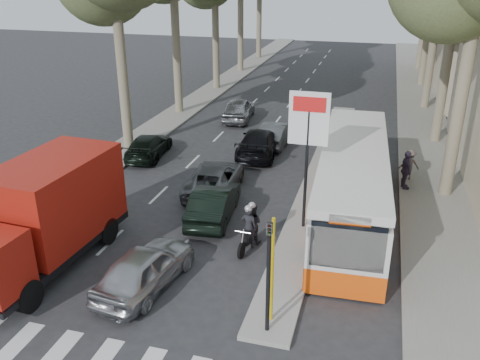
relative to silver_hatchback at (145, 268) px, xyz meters
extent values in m
plane|color=#28282B|center=(1.10, 0.30, -0.73)|extent=(120.00, 120.00, 0.00)
cube|color=gray|center=(9.70, 25.30, -0.67)|extent=(3.20, 70.00, 0.12)
cube|color=gray|center=(-6.90, 28.30, -0.67)|extent=(2.40, 64.00, 0.12)
cube|color=gray|center=(4.35, 11.30, -0.65)|extent=(1.50, 26.00, 0.16)
cylinder|color=yellow|center=(4.35, -0.70, 1.02)|extent=(0.10, 0.10, 3.50)
cylinder|color=yellow|center=(4.35, 5.30, 1.02)|extent=(0.10, 0.10, 3.50)
cylinder|color=yellow|center=(4.35, 11.30, 1.02)|extent=(0.10, 0.10, 3.50)
cylinder|color=black|center=(4.35, 5.30, 1.87)|extent=(0.12, 0.12, 5.20)
cube|color=white|center=(4.35, 5.30, 3.87)|extent=(1.50, 0.10, 2.00)
cube|color=red|center=(4.35, 5.24, 4.42)|extent=(1.20, 0.02, 0.55)
cylinder|color=black|center=(4.35, -1.20, 0.87)|extent=(0.12, 0.12, 3.20)
imported|color=black|center=(4.35, -1.20, 2.37)|extent=(0.16, 0.41, 1.00)
cylinder|color=#6B604C|center=(-6.90, 12.30, 3.47)|extent=(0.56, 0.56, 8.40)
cylinder|color=#6B604C|center=(-7.00, 20.30, 3.75)|extent=(0.56, 0.56, 8.96)
cylinder|color=#6B604C|center=(-6.80, 28.30, 3.33)|extent=(0.56, 0.56, 8.12)
cylinder|color=#6B604C|center=(-6.90, 36.30, 4.03)|extent=(0.56, 0.56, 9.52)
cylinder|color=#6B604C|center=(-7.00, 44.30, 3.61)|extent=(0.56, 0.56, 8.68)
cylinder|color=#6B604C|center=(10.10, 10.30, 3.47)|extent=(0.56, 0.56, 8.40)
cylinder|color=#6B604C|center=(10.20, 18.30, 3.89)|extent=(0.56, 0.56, 9.24)
cylinder|color=#6B604C|center=(10.00, 26.30, 3.19)|extent=(0.56, 0.56, 7.84)
cylinder|color=#6B604C|center=(10.10, 34.30, 3.75)|extent=(0.56, 0.56, 8.96)
cylinder|color=#6B604C|center=(10.20, 42.30, 3.47)|extent=(0.56, 0.56, 8.40)
imported|color=#A7AAAF|center=(0.00, 0.00, 0.00)|extent=(2.28, 4.47, 1.46)
imported|color=black|center=(0.60, 5.30, -0.01)|extent=(1.93, 4.47, 1.43)
imported|color=#4E5256|center=(-0.22, 7.90, -0.07)|extent=(2.56, 4.89, 1.31)
imported|color=black|center=(0.60, 13.30, 0.00)|extent=(2.37, 5.17, 1.46)
imported|color=gray|center=(-2.40, 19.64, 0.03)|extent=(2.25, 4.61, 1.52)
imported|color=#484C50|center=(1.11, 15.30, -0.05)|extent=(1.57, 4.15, 1.35)
imported|color=black|center=(-5.20, 11.37, -0.11)|extent=(2.24, 4.46, 1.24)
cube|color=black|center=(-3.91, 0.27, -0.10)|extent=(2.90, 6.98, 0.29)
cylinder|color=black|center=(-2.91, -2.08, -0.22)|extent=(0.40, 1.05, 1.03)
cylinder|color=black|center=(-4.93, 2.39, -0.22)|extent=(0.40, 1.05, 1.03)
cylinder|color=black|center=(-2.65, 2.25, -0.22)|extent=(0.40, 1.05, 1.03)
cube|color=maroon|center=(-3.86, 1.18, 1.50)|extent=(2.90, 4.94, 2.85)
cube|color=#F5500D|center=(6.05, 6.85, -0.17)|extent=(3.08, 11.88, 0.92)
cube|color=silver|center=(6.05, 6.85, 1.06)|extent=(3.08, 11.88, 1.54)
cube|color=black|center=(6.05, 6.85, 1.37)|extent=(3.08, 11.41, 0.87)
cube|color=silver|center=(6.05, 6.85, 2.19)|extent=(3.08, 11.88, 0.31)
cube|color=black|center=(6.30, 0.99, 1.22)|extent=(2.25, 0.16, 1.54)
cube|color=#F5500D|center=(6.30, 0.99, 2.12)|extent=(1.23, 0.11, 0.33)
cylinder|color=black|center=(5.05, 3.03, -0.27)|extent=(0.33, 1.00, 0.98)
cylinder|color=black|center=(7.37, 3.13, -0.27)|extent=(0.33, 1.00, 0.98)
cylinder|color=black|center=(4.73, 10.33, -0.27)|extent=(0.33, 1.00, 0.98)
cylinder|color=black|center=(7.05, 10.43, -0.27)|extent=(0.33, 1.00, 0.98)
cylinder|color=black|center=(2.54, 2.57, -0.42)|extent=(0.15, 0.63, 0.63)
cylinder|color=black|center=(2.66, 4.04, -0.42)|extent=(0.15, 0.63, 0.63)
cylinder|color=silver|center=(2.55, 2.64, -0.04)|extent=(0.09, 0.40, 0.78)
cube|color=black|center=(2.60, 3.35, -0.29)|extent=(0.27, 0.75, 0.29)
cube|color=black|center=(2.59, 3.16, -0.02)|extent=(0.33, 0.46, 0.22)
cube|color=black|center=(2.63, 3.65, -0.08)|extent=(0.32, 0.66, 0.12)
cylinder|color=silver|center=(2.55, 2.70, 0.27)|extent=(0.61, 0.09, 0.04)
imported|color=black|center=(2.60, 3.35, 0.14)|extent=(0.63, 0.44, 1.64)
imported|color=black|center=(2.63, 3.74, 0.09)|extent=(0.78, 0.47, 1.54)
sphere|color=#B2B2B7|center=(2.60, 3.30, 0.92)|extent=(0.27, 0.27, 0.27)
sphere|color=#B2B2B7|center=(2.63, 3.71, 0.86)|extent=(0.27, 0.27, 0.27)
imported|color=#3B2F47|center=(8.30, 10.38, 0.31)|extent=(0.79, 1.18, 1.84)
imported|color=brown|center=(8.48, 11.60, 0.15)|extent=(1.05, 0.62, 1.52)
camera|label=1|loc=(6.76, -12.68, 9.07)|focal=38.00mm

